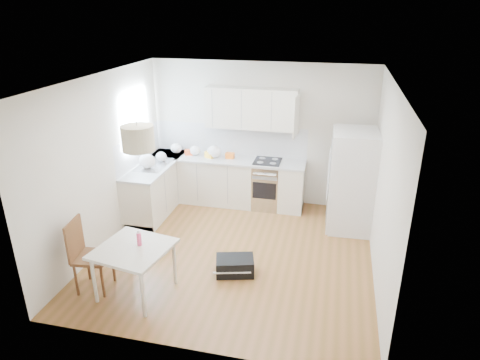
% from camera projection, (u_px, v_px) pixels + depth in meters
% --- Properties ---
extents(floor, '(4.20, 4.20, 0.00)m').
position_uv_depth(floor, '(235.00, 253.00, 6.75)').
color(floor, brown).
rests_on(floor, ground).
extents(ceiling, '(4.20, 4.20, 0.00)m').
position_uv_depth(ceiling, '(234.00, 80.00, 5.72)').
color(ceiling, white).
rests_on(ceiling, wall_back).
extents(wall_back, '(4.20, 0.00, 4.20)m').
position_uv_depth(wall_back, '(260.00, 134.00, 8.13)').
color(wall_back, beige).
rests_on(wall_back, floor).
extents(wall_left, '(0.00, 4.20, 4.20)m').
position_uv_depth(wall_left, '(104.00, 162.00, 6.68)').
color(wall_left, beige).
rests_on(wall_left, floor).
extents(wall_right, '(0.00, 4.20, 4.20)m').
position_uv_depth(wall_right, '(384.00, 186.00, 5.80)').
color(wall_right, beige).
rests_on(wall_right, floor).
extents(window_glassblock, '(0.02, 1.00, 1.00)m').
position_uv_depth(window_glassblock, '(135.00, 120.00, 7.56)').
color(window_glassblock, '#BFE0F9').
rests_on(window_glassblock, wall_left).
extents(cabinets_back, '(3.00, 0.60, 0.88)m').
position_uv_depth(cabinets_back, '(226.00, 181.00, 8.33)').
color(cabinets_back, silver).
rests_on(cabinets_back, floor).
extents(cabinets_left, '(0.60, 1.80, 0.88)m').
position_uv_depth(cabinets_left, '(157.00, 188.00, 8.04)').
color(cabinets_left, silver).
rests_on(cabinets_left, floor).
extents(counter_back, '(3.02, 0.64, 0.04)m').
position_uv_depth(counter_back, '(226.00, 159.00, 8.16)').
color(counter_back, '#B3B5B8').
rests_on(counter_back, cabinets_back).
extents(counter_left, '(0.64, 1.82, 0.04)m').
position_uv_depth(counter_left, '(155.00, 165.00, 7.87)').
color(counter_left, '#B3B5B8').
rests_on(counter_left, cabinets_left).
extents(backsplash_back, '(3.00, 0.01, 0.58)m').
position_uv_depth(backsplash_back, '(230.00, 139.00, 8.30)').
color(backsplash_back, white).
rests_on(backsplash_back, wall_back).
extents(backsplash_left, '(0.01, 1.80, 0.58)m').
position_uv_depth(backsplash_left, '(139.00, 148.00, 7.81)').
color(backsplash_left, white).
rests_on(backsplash_left, wall_left).
extents(upper_cabinets, '(1.70, 0.32, 0.75)m').
position_uv_depth(upper_cabinets, '(251.00, 108.00, 7.82)').
color(upper_cabinets, silver).
rests_on(upper_cabinets, wall_back).
extents(range_oven, '(0.50, 0.61, 0.88)m').
position_uv_depth(range_oven, '(267.00, 185.00, 8.16)').
color(range_oven, '#B3B6B8').
rests_on(range_oven, floor).
extents(sink, '(0.50, 0.80, 0.16)m').
position_uv_depth(sink, '(154.00, 165.00, 7.82)').
color(sink, '#B3B6B8').
rests_on(sink, counter_left).
extents(refrigerator, '(0.86, 0.90, 1.74)m').
position_uv_depth(refrigerator, '(352.00, 181.00, 7.24)').
color(refrigerator, white).
rests_on(refrigerator, floor).
extents(dining_table, '(1.03, 1.03, 0.70)m').
position_uv_depth(dining_table, '(134.00, 253.00, 5.59)').
color(dining_table, '#BEB4A2').
rests_on(dining_table, floor).
extents(dining_chair, '(0.48, 0.48, 1.03)m').
position_uv_depth(dining_chair, '(93.00, 256.00, 5.73)').
color(dining_chair, '#462515').
rests_on(dining_chair, floor).
extents(drink_bottle, '(0.07, 0.07, 0.22)m').
position_uv_depth(drink_bottle, '(139.00, 238.00, 5.58)').
color(drink_bottle, '#EA4171').
rests_on(drink_bottle, dining_table).
extents(gym_bag, '(0.61, 0.48, 0.25)m').
position_uv_depth(gym_bag, '(235.00, 266.00, 6.20)').
color(gym_bag, black).
rests_on(gym_bag, floor).
extents(pendant_lamp, '(0.40, 0.40, 0.30)m').
position_uv_depth(pendant_lamp, '(138.00, 138.00, 5.02)').
color(pendant_lamp, beige).
rests_on(pendant_lamp, ceiling).
extents(grocery_bag_a, '(0.22, 0.19, 0.20)m').
position_uv_depth(grocery_bag_a, '(176.00, 148.00, 8.40)').
color(grocery_bag_a, white).
rests_on(grocery_bag_a, counter_back).
extents(grocery_bag_b, '(0.21, 0.18, 0.19)m').
position_uv_depth(grocery_bag_b, '(195.00, 150.00, 8.28)').
color(grocery_bag_b, white).
rests_on(grocery_bag_b, counter_back).
extents(grocery_bag_c, '(0.26, 0.22, 0.23)m').
position_uv_depth(grocery_bag_c, '(214.00, 152.00, 8.15)').
color(grocery_bag_c, white).
rests_on(grocery_bag_c, counter_back).
extents(grocery_bag_d, '(0.20, 0.17, 0.18)m').
position_uv_depth(grocery_bag_d, '(161.00, 157.00, 7.96)').
color(grocery_bag_d, white).
rests_on(grocery_bag_d, counter_back).
extents(grocery_bag_e, '(0.30, 0.25, 0.27)m').
position_uv_depth(grocery_bag_e, '(147.00, 161.00, 7.61)').
color(grocery_bag_e, white).
rests_on(grocery_bag_e, counter_left).
extents(snack_orange, '(0.17, 0.11, 0.11)m').
position_uv_depth(snack_orange, '(230.00, 156.00, 8.12)').
color(snack_orange, orange).
rests_on(snack_orange, counter_back).
extents(snack_yellow, '(0.20, 0.17, 0.12)m').
position_uv_depth(snack_yellow, '(210.00, 155.00, 8.17)').
color(snack_yellow, yellow).
rests_on(snack_yellow, counter_back).
extents(snack_red, '(0.17, 0.13, 0.10)m').
position_uv_depth(snack_red, '(189.00, 152.00, 8.31)').
color(snack_red, '#E1481C').
rests_on(snack_red, counter_back).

